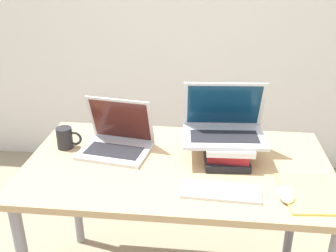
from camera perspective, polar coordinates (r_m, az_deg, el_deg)
desk at (r=1.81m, az=1.37°, el=-7.84°), size 1.36×0.77×0.77m
laptop_left at (r=1.87m, az=-7.42°, el=-2.09°), size 0.35×0.29×0.25m
book_stack at (r=1.79m, az=8.64°, el=-3.34°), size 0.23×0.28×0.10m
laptop_on_books at (r=1.78m, az=8.11°, el=0.01°), size 0.38×0.27×0.25m
wireless_keyboard at (r=1.57m, az=7.69°, el=-9.40°), size 0.32×0.14×0.01m
mouse at (r=1.59m, az=16.77°, el=-9.50°), size 0.06×0.11×0.04m
notepad at (r=1.65m, az=20.17°, el=-9.15°), size 0.25×0.30×0.01m
mug at (r=1.93m, az=-14.65°, el=-1.69°), size 0.12×0.08×0.10m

